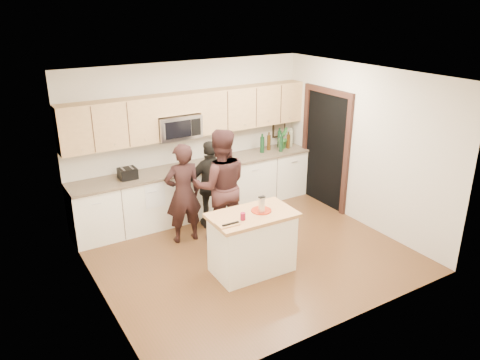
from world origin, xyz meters
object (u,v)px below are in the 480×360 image
toaster (128,173)px  woman_center (221,186)px  woman_left (183,193)px  woman_right (211,185)px  island (252,242)px

toaster → woman_center: bearing=-42.3°
woman_left → woman_right: size_ratio=1.08×
woman_left → island: bearing=112.7°
woman_center → woman_right: bearing=-81.2°
island → woman_center: 1.17m
island → toaster: toaster is taller
toaster → woman_center: woman_center is taller
woman_left → woman_right: 0.67m
toaster → woman_right: size_ratio=0.19×
woman_left → woman_right: (0.62, 0.23, -0.06)m
toaster → woman_right: woman_right is taller
island → toaster: (-1.05, 2.11, 0.57)m
woman_left → woman_right: woman_left is taller
woman_center → toaster: bearing=-22.2°
woman_right → woman_center: bearing=90.3°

